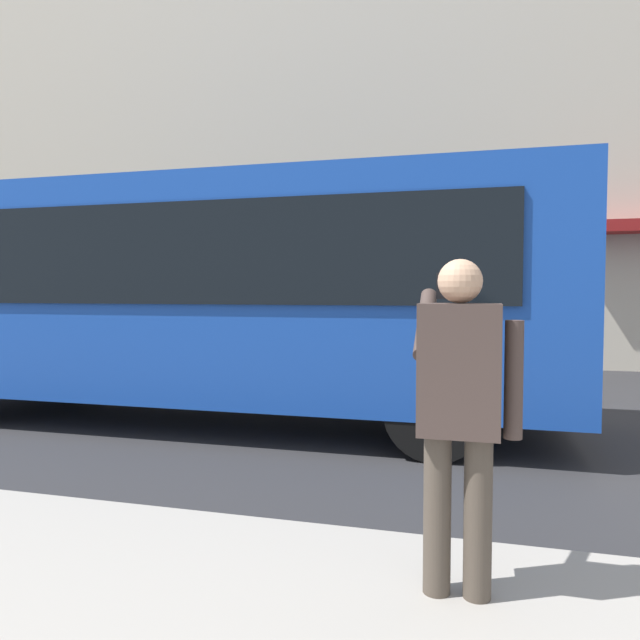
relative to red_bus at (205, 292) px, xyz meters
name	(u,v)px	position (x,y,z in m)	size (l,w,h in m)	color
ground_plane	(511,435)	(-3.82, -0.20, -1.68)	(60.00, 60.00, 0.00)	#2B2B2D
building_facade_far	(500,99)	(-3.83, -7.00, 4.30)	(28.00, 1.55, 12.00)	beige
red_bus	(205,292)	(0.00, 0.00, 0.00)	(9.05, 2.54, 3.08)	#1947AD
pedestrian_photographer	(459,401)	(-3.34, 3.99, -0.54)	(0.53, 0.52, 1.70)	#4C4238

